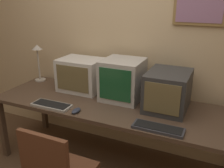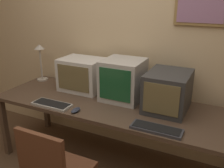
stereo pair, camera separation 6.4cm
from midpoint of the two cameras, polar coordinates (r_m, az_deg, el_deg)
The scene contains 9 objects.
wall_back at distance 2.68m, azimuth 5.32°, elevation 11.02°, with size 8.00×0.08×2.60m.
desk at distance 2.45m, azimuth 0.75°, elevation -5.71°, with size 2.39×0.78×0.71m.
monitor_left at distance 2.74m, azimuth -6.16°, elevation 2.21°, with size 0.46×0.36×0.35m.
monitor_center at distance 2.47m, azimuth 3.28°, elevation 0.99°, with size 0.39×0.39×0.40m.
monitor_right at distance 2.32m, azimuth 13.41°, elevation -1.60°, with size 0.37×0.46×0.35m.
keyboard_main at distance 2.44m, azimuth -12.85°, elevation -4.55°, with size 0.38×0.15×0.03m.
keyboard_side at distance 2.01m, azimuth 11.06°, elevation -10.02°, with size 0.41×0.14×0.03m.
mouse_near_keyboard at distance 2.28m, azimuth -7.51°, elevation -5.95°, with size 0.06×0.12×0.03m.
desk_lamp at distance 3.12m, azimuth -15.52°, elevation 6.15°, with size 0.13×0.13×0.44m.
Camera 2 is at (0.97, -1.17, 1.72)m, focal length 40.00 mm.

